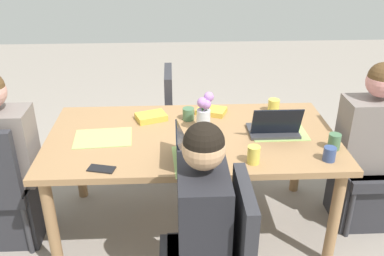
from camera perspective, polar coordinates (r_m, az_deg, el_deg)
name	(u,v)px	position (r m, az deg, el deg)	size (l,w,h in m)	color
ground_plane	(192,225)	(3.14, 0.00, -12.92)	(10.00, 10.00, 0.00)	gray
dining_table	(192,145)	(2.77, 0.00, -2.37)	(1.86, 0.97, 0.74)	#9E754C
chair_far_left_near	(218,255)	(2.19, 3.56, -16.67)	(0.44, 0.44, 0.90)	#2D2D33
person_far_left_near	(202,242)	(2.21, 1.42, -15.17)	(0.36, 0.40, 1.19)	#2D2D33
chair_head_left_left_mid	(369,154)	(3.24, 22.80, -3.27)	(0.44, 0.44, 0.90)	#2D2D33
person_head_left_left_mid	(366,156)	(3.14, 22.43, -3.56)	(0.40, 0.36, 1.19)	#2D2D33
person_head_right_left_far	(7,170)	(3.01, -23.66, -5.21)	(0.40, 0.36, 1.19)	#2D2D33
chair_near_right_near	(183,116)	(3.55, -1.24, 1.63)	(0.44, 0.44, 0.90)	#2D2D33
flower_vase	(204,112)	(2.73, 1.63, 2.22)	(0.11, 0.11, 0.27)	silver
placemat_far_left_near	(196,161)	(2.45, 0.53, -4.42)	(0.36, 0.26, 0.00)	#9EBC66
placemat_head_left_left_mid	(278,132)	(2.82, 11.56, -0.53)	(0.36, 0.26, 0.00)	#9EBC66
placemat_head_right_left_far	(103,138)	(2.75, -11.90, -1.30)	(0.36, 0.26, 0.00)	#9EBC66
laptop_head_left_left_mid	(274,128)	(2.77, 10.99, -0.01)	(0.32, 0.22, 0.21)	#38383D
laptop_far_left_near	(192,156)	(2.41, 0.03, -3.85)	(0.22, 0.32, 0.20)	black
coffee_mug_near_left	(329,154)	(2.56, 18.05, -3.35)	(0.07, 0.07, 0.08)	#33477A
coffee_mug_near_right	(334,142)	(2.69, 18.64, -1.74)	(0.07, 0.07, 0.10)	#47704C
coffee_mug_centre_left	(254,155)	(2.43, 8.31, -3.59)	(0.07, 0.07, 0.11)	#DBC64C
coffee_mug_centre_right	(274,106)	(3.10, 10.96, 2.98)	(0.08, 0.08, 0.09)	#DBC64C
coffee_mug_far_left	(188,114)	(2.92, -0.49, 1.90)	(0.08, 0.08, 0.09)	#47704C
book_red_cover	(151,117)	(2.94, -5.53, 1.51)	(0.20, 0.14, 0.04)	gold
book_blue_cover	(211,111)	(3.03, 2.64, 2.33)	(0.20, 0.14, 0.04)	gold
phone_black	(101,169)	(2.42, -12.12, -5.41)	(0.15, 0.07, 0.01)	black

